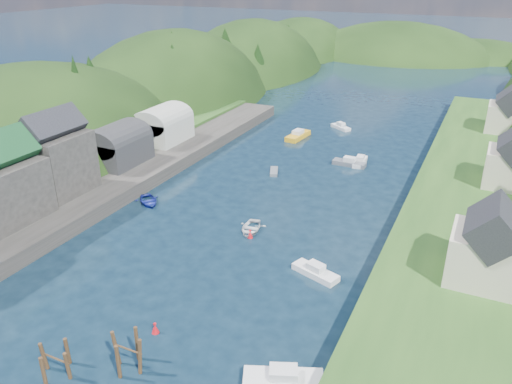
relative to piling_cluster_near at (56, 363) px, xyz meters
The scene contains 14 objects.
ground 52.98m from the piling_cluster_near, 86.86° to the left, with size 600.00×600.00×0.00m, color black.
hillside_left 89.00m from the piling_cluster_near, 118.39° to the left, with size 44.00×245.56×52.00m.
far_hills 177.34m from the piling_cluster_near, 88.67° to the left, with size 103.00×68.00×44.00m.
hill_trees 68.91m from the piling_cluster_near, 87.43° to the left, with size 90.19×149.25×12.51m.
quay_left 31.13m from the piling_cluster_near, 132.67° to the left, with size 12.00×110.00×2.00m, color #2D2B28.
terrace_left_grass 36.24m from the piling_cluster_near, 140.84° to the left, with size 12.00×110.00×2.50m, color #234719.
boat_sheds 48.02m from the piling_cluster_near, 118.88° to the left, with size 7.00×21.00×7.50m.
terrace_right 51.16m from the piling_cluster_near, 56.96° to the left, with size 16.00×120.00×2.40m, color #234719.
right_bank_cottages 60.01m from the piling_cluster_near, 58.90° to the left, with size 9.00×59.24×8.41m.
piling_cluster_near is the anchor object (origin of this frame).
piling_cluster_far 5.66m from the piling_cluster_near, 31.71° to the left, with size 2.82×2.67×3.91m.
channel_buoy_near 8.52m from the piling_cluster_near, 60.96° to the left, with size 0.70×0.70×1.10m.
channel_buoy_far 26.82m from the piling_cluster_near, 80.96° to the left, with size 0.70×0.70×1.10m.
moored_boats 23.08m from the piling_cluster_near, 89.62° to the left, with size 35.55×93.37×2.10m.
Camera 1 is at (24.58, -23.57, 29.82)m, focal length 35.00 mm.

